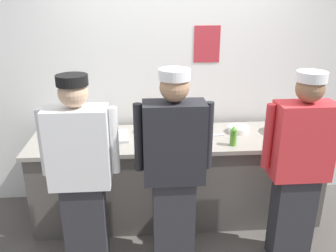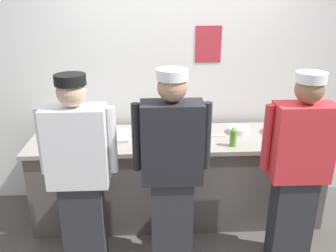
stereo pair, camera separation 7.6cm
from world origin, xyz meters
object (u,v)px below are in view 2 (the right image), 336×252
object	(u,v)px
chef_far_right	(298,167)
ramekin_green_sauce	(68,133)
squeeze_bottle_primary	(233,137)
ramekin_orange_sauce	(71,140)
mixing_bowl_steel	(287,128)
sheet_tray	(105,136)
chef_near_left	(79,172)
squeeze_bottle_secondary	(151,123)
plate_stack_rear	(239,130)
plate_stack_front	(183,134)
deli_cup	(161,131)
ramekin_yellow_sauce	(141,130)
chefs_knife	(208,135)
chef_center	(172,168)

from	to	relation	value
chef_far_right	ramekin_green_sauce	bearing A→B (deg)	157.97
squeeze_bottle_primary	ramekin_orange_sauce	size ratio (longest dim) A/B	1.93
ramekin_orange_sauce	chef_far_right	bearing A→B (deg)	-18.17
mixing_bowl_steel	sheet_tray	world-z (taller)	mixing_bowl_steel
sheet_tray	ramekin_green_sauce	distance (m)	0.39
sheet_tray	ramekin_green_sauce	world-z (taller)	ramekin_green_sauce
chef_near_left	squeeze_bottle_secondary	world-z (taller)	chef_near_left
sheet_tray	plate_stack_rear	bearing A→B (deg)	2.56
plate_stack_front	deli_cup	distance (m)	0.22
ramekin_green_sauce	deli_cup	xyz separation A→B (m)	(0.92, -0.08, 0.03)
deli_cup	ramekin_orange_sauce	bearing A→B (deg)	-173.64
ramekin_yellow_sauce	deli_cup	distance (m)	0.24
plate_stack_rear	deli_cup	size ratio (longest dim) A/B	1.97
squeeze_bottle_secondary	ramekin_green_sauce	distance (m)	0.83
chef_far_right	sheet_tray	distance (m)	1.77
squeeze_bottle_secondary	ramekin_green_sauce	xyz separation A→B (m)	(-0.83, -0.08, -0.06)
chef_far_right	ramekin_green_sauce	xyz separation A→B (m)	(-2.00, 0.81, 0.01)
sheet_tray	chefs_knife	world-z (taller)	sheet_tray
plate_stack_rear	chef_far_right	bearing A→B (deg)	-69.79
squeeze_bottle_secondary	chefs_knife	distance (m)	0.59
squeeze_bottle_primary	chef_far_right	bearing A→B (deg)	-47.56
squeeze_bottle_secondary	ramekin_orange_sauce	size ratio (longest dim) A/B	1.77
deli_cup	squeeze_bottle_secondary	bearing A→B (deg)	120.84
plate_stack_rear	ramekin_orange_sauce	xyz separation A→B (m)	(-1.64, -0.15, -0.01)
chef_near_left	chef_far_right	world-z (taller)	chef_near_left
sheet_tray	chefs_knife	bearing A→B (deg)	-0.70
squeeze_bottle_secondary	chefs_knife	xyz separation A→B (m)	(0.56, -0.18, -0.08)
sheet_tray	squeeze_bottle_primary	size ratio (longest dim) A/B	2.31
ramekin_yellow_sauce	ramekin_green_sauce	distance (m)	0.72
ramekin_yellow_sauce	ramekin_orange_sauce	world-z (taller)	ramekin_orange_sauce
chef_far_right	sheet_tray	xyz separation A→B (m)	(-1.62, 0.72, 0.00)
squeeze_bottle_primary	ramekin_orange_sauce	world-z (taller)	squeeze_bottle_primary
chef_far_right	mixing_bowl_steel	xyz separation A→B (m)	(0.17, 0.72, 0.06)
plate_stack_rear	ramekin_yellow_sauce	xyz separation A→B (m)	(-0.99, 0.07, -0.01)
plate_stack_rear	squeeze_bottle_primary	size ratio (longest dim) A/B	1.09
ramekin_orange_sauce	ramekin_green_sauce	xyz separation A→B (m)	(-0.07, 0.18, -0.00)
squeeze_bottle_primary	ramekin_orange_sauce	xyz separation A→B (m)	(-1.50, 0.17, -0.07)
mixing_bowl_steel	plate_stack_front	bearing A→B (deg)	-177.48
chef_near_left	ramekin_green_sauce	world-z (taller)	chef_near_left
chef_center	plate_stack_rear	bearing A→B (deg)	47.25
ramekin_yellow_sauce	plate_stack_front	bearing A→B (deg)	-23.14
sheet_tray	chefs_knife	distance (m)	1.00
plate_stack_front	ramekin_orange_sauce	distance (m)	1.06
deli_cup	mixing_bowl_steel	bearing A→B (deg)	-0.18
sheet_tray	deli_cup	size ratio (longest dim) A/B	4.15
squeeze_bottle_primary	ramekin_green_sauce	bearing A→B (deg)	167.71
plate_stack_rear	squeeze_bottle_primary	xyz separation A→B (m)	(-0.14, -0.32, 0.06)
mixing_bowl_steel	squeeze_bottle_secondary	size ratio (longest dim) A/B	1.81
chef_far_right	chefs_knife	bearing A→B (deg)	130.82
plate_stack_front	ramekin_orange_sauce	world-z (taller)	plate_stack_front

